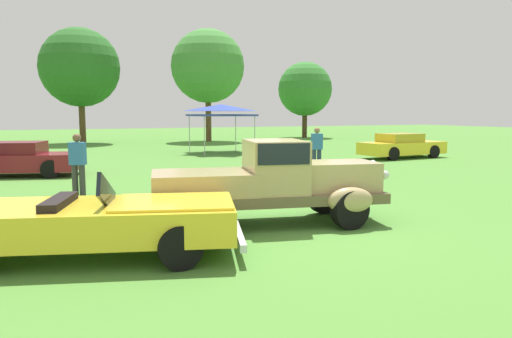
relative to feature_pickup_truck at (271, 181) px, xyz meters
name	(u,v)px	position (x,y,z in m)	size (l,w,h in m)	color
ground_plane	(300,225)	(0.51, -0.31, -0.87)	(120.00, 120.00, 0.00)	#4C8433
feature_pickup_truck	(271,181)	(0.00, 0.00, 0.00)	(4.82, 2.52, 1.70)	brown
neighbor_convertible	(98,220)	(-3.40, -0.90, -0.29)	(4.92, 2.95, 1.40)	yellow
show_car_burgundy	(22,159)	(-4.98, 10.10, -0.27)	(4.13, 2.70, 1.22)	maroon
show_car_yellow	(402,146)	(11.99, 9.99, -0.27)	(4.53, 1.95, 1.22)	yellow
spectator_near_truck	(317,148)	(5.22, 6.90, 0.04)	(0.45, 0.33, 1.69)	#283351
spectator_by_row	(78,163)	(-3.37, 4.92, 0.04)	(0.47, 0.40, 1.69)	#383838
canopy_tent_left_field	(221,109)	(4.81, 16.56, 1.55)	(3.19, 3.19, 2.71)	#B7B7BC
treeline_mid_left	(80,68)	(-1.79, 28.11, 4.58)	(5.63, 5.63, 8.27)	brown
treeline_center	(208,66)	(7.38, 26.77, 4.91)	(5.63, 5.63, 8.61)	brown
treeline_mid_right	(305,89)	(17.07, 28.73, 3.45)	(4.79, 4.79, 6.73)	#47331E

